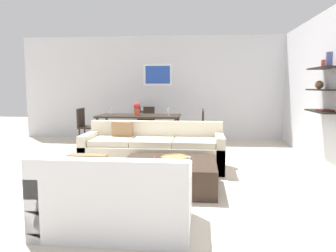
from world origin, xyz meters
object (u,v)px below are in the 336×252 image
wine_glass_head (142,109)px  dining_chair_right_far (198,125)px  decorative_bowl (175,159)px  centerpiece_vase (137,108)px  sofa_beige (153,151)px  wine_glass_right_far (170,110)px  wine_glass_left_far (111,109)px  dining_chair_right_near (198,127)px  wine_glass_right_near (169,111)px  dining_chair_head (145,122)px  apple_on_coffee_table (155,159)px  dining_table (139,118)px  dining_chair_left_far (86,124)px  coffee_table (169,175)px  loveseat_white (116,200)px  candle_jar (189,160)px

wine_glass_head → dining_chair_right_far: bearing=-7.5°
decorative_bowl → centerpiece_vase: bearing=110.3°
sofa_beige → wine_glass_head: (-0.59, 2.22, 0.57)m
wine_glass_right_far → wine_glass_left_far: wine_glass_left_far is taller
dining_chair_right_near → sofa_beige: bearing=-114.1°
wine_glass_right_near → wine_glass_head: bearing=145.3°
dining_chair_right_far → wine_glass_head: 1.39m
dining_chair_right_far → dining_chair_head: size_ratio=1.00×
apple_on_coffee_table → dining_chair_right_near: (0.55, 2.85, 0.09)m
dining_table → sofa_beige: bearing=-72.2°
dining_chair_left_far → dining_chair_right_near: 2.70m
wine_glass_right_far → dining_table: bearing=-171.2°
coffee_table → wine_glass_left_far: 3.57m
dining_table → centerpiece_vase: 0.23m
apple_on_coffee_table → decorative_bowl: bearing=13.3°
loveseat_white → dining_chair_head: dining_chair_head is taller
loveseat_white → decorative_bowl: (0.47, 1.36, 0.13)m
coffee_table → decorative_bowl: decorative_bowl is taller
loveseat_white → dining_chair_left_far: bearing=112.9°
sofa_beige → wine_glass_head: size_ratio=14.43×
loveseat_white → apple_on_coffee_table: size_ratio=18.87×
dining_table → dining_chair_right_near: 1.36m
dining_chair_right_far → dining_chair_left_far: bearing=180.0°
apple_on_coffee_table → dining_chair_right_far: bearing=80.4°
dining_chair_head → wine_glass_left_far: bearing=-133.2°
decorative_bowl → centerpiece_vase: size_ratio=1.37×
decorative_bowl → apple_on_coffee_table: bearing=-166.7°
coffee_table → dining_chair_head: dining_chair_head is taller
wine_glass_right_far → centerpiece_vase: bearing=-174.7°
apple_on_coffee_table → candle_jar: bearing=-0.4°
wine_glass_left_far → wine_glass_right_near: wine_glass_left_far is taller
wine_glass_head → wine_glass_right_near: bearing=-34.7°
wine_glass_right_near → wine_glass_head: wine_glass_head is taller
dining_table → wine_glass_head: (0.00, 0.37, 0.19)m
dining_chair_left_far → centerpiece_vase: 1.35m
coffee_table → dining_table: 3.17m
dining_chair_right_near → dining_chair_head: (-1.33, 1.03, 0.00)m
dining_table → wine_glass_right_far: wine_glass_right_far is taller
wine_glass_right_far → wine_glass_right_near: size_ratio=1.02×
centerpiece_vase → wine_glass_right_near: bearing=-10.9°
wine_glass_right_near → dining_table: bearing=171.2°
apple_on_coffee_table → wine_glass_right_near: bearing=92.0°
dining_chair_left_far → dining_chair_head: 1.48m
coffee_table → dining_table: bearing=108.3°
dining_chair_right_near → loveseat_white: bearing=-100.3°
dining_chair_left_far → wine_glass_left_far: (0.65, -0.09, 0.37)m
wine_glass_right_near → centerpiece_vase: bearing=169.1°
sofa_beige → dining_chair_right_far: 2.18m
dining_chair_right_near → wine_glass_head: bearing=157.1°
wine_glass_right_far → wine_glass_left_far: (-1.37, -0.00, 0.01)m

